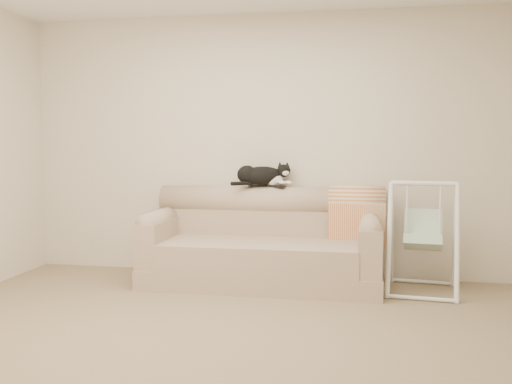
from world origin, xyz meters
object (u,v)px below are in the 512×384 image
at_px(sofa, 263,246).
at_px(remote_a, 258,185).
at_px(tuxedo_cat, 262,175).
at_px(remote_b, 278,186).
at_px(baby_swing, 423,237).

xyz_separation_m(sofa, remote_a, (-0.10, 0.25, 0.56)).
bearing_deg(sofa, tuxedo_cat, 102.80).
xyz_separation_m(sofa, remote_b, (0.10, 0.22, 0.56)).
distance_m(remote_a, remote_b, 0.21).
relative_size(remote_a, tuxedo_cat, 0.31).
height_order(remote_a, tuxedo_cat, tuxedo_cat).
height_order(tuxedo_cat, baby_swing, tuxedo_cat).
height_order(remote_a, remote_b, remote_a).
distance_m(remote_a, baby_swing, 1.64).
bearing_deg(baby_swing, remote_a, 168.13).
bearing_deg(remote_a, tuxedo_cat, -22.85).
distance_m(sofa, tuxedo_cat, 0.70).
bearing_deg(tuxedo_cat, sofa, -77.20).
bearing_deg(baby_swing, remote_b, 167.87).
relative_size(sofa, tuxedo_cat, 3.76).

